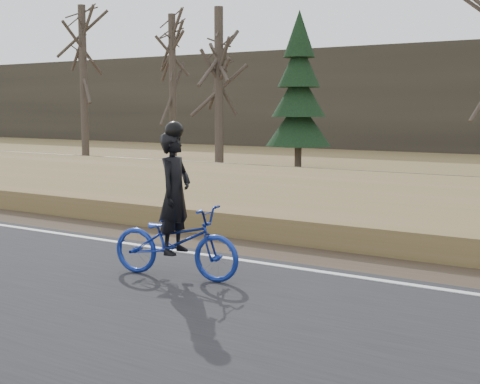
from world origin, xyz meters
The scene contains 12 objects.
ground centered at (0.00, 0.00, 0.00)m, with size 120.00×120.00×0.00m, color olive.
edge_line centered at (0.00, 0.20, 0.07)m, with size 120.00×0.12×0.01m, color silver.
shoulder centered at (0.00, 1.20, 0.02)m, with size 120.00×1.60×0.04m, color #473A2B.
embankment centered at (0.00, 4.20, 0.22)m, with size 120.00×5.00×0.44m, color olive.
ballast centered at (0.00, 8.00, 0.23)m, with size 120.00×3.00×0.45m, color slate.
railroad centered at (0.00, 8.00, 0.53)m, with size 120.00×2.40×0.29m.
treeline_backdrop centered at (0.00, 30.00, 3.00)m, with size 120.00×4.00×6.00m, color #383328.
cyclist centered at (3.59, -1.18, 0.75)m, with size 2.04×0.98×2.20m.
bare_tree_far_left centered at (-14.16, 14.38, 3.61)m, with size 0.36×0.36×7.22m, color #483E35.
bare_tree_left centered at (-10.90, 16.99, 3.43)m, with size 0.36×0.36×6.87m, color #483E35.
bare_tree_near_left centered at (-5.57, 13.18, 3.15)m, with size 0.36×0.36×6.31m, color #483E35.
conifer centered at (-3.10, 15.15, 2.96)m, with size 2.60×2.60×6.25m.
Camera 1 is at (9.37, -8.46, 2.45)m, focal length 50.00 mm.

